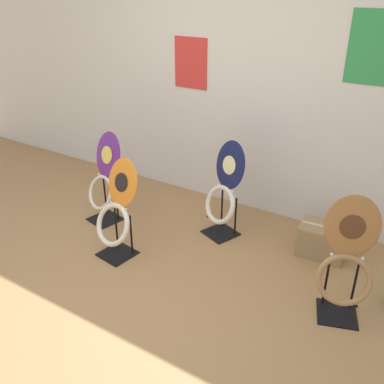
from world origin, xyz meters
name	(u,v)px	position (x,y,z in m)	size (l,w,h in m)	color
ground_plane	(112,304)	(0.00, 0.00, 0.00)	(14.00, 14.00, 0.00)	#A37547
wall_back	(237,80)	(0.00, 1.97, 1.30)	(8.00, 0.07, 2.60)	silver
toilet_seat_display_woodgrain	(346,263)	(1.46, 0.79, 0.45)	(0.42, 0.36, 0.94)	black
toilet_seat_display_navy_moon	(224,193)	(0.24, 1.32, 0.43)	(0.44, 0.38, 0.91)	black
toilet_seat_display_purple_note	(105,178)	(-0.88, 0.95, 0.45)	(0.41, 0.38, 0.89)	black
toilet_seat_display_orange_sun	(117,213)	(-0.38, 0.55, 0.41)	(0.40, 0.38, 0.86)	black
storage_box	(322,240)	(1.14, 1.47, 0.14)	(0.41, 0.31, 0.28)	#93754C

